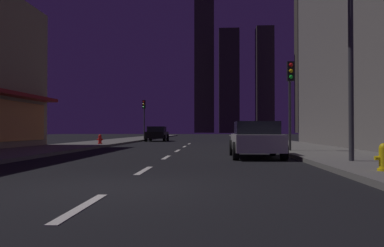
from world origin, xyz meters
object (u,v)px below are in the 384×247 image
at_px(car_parked_far, 157,134).
at_px(street_lamp_right, 324,5).
at_px(fire_hydrant_yellow_near, 384,158).
at_px(fire_hydrant_far_left, 100,139).
at_px(traffic_light_far_left, 144,111).
at_px(traffic_light_near_right, 290,86).
at_px(car_parked_near, 256,139).

relative_size(car_parked_far, street_lamp_right, 0.64).
bearing_deg(fire_hydrant_yellow_near, fire_hydrant_far_left, 123.84).
bearing_deg(fire_hydrant_far_left, street_lamp_right, -52.13).
bearing_deg(traffic_light_far_left, street_lamp_right, -69.98).
bearing_deg(traffic_light_far_left, traffic_light_near_right, -65.09).
height_order(fire_hydrant_far_left, street_lamp_right, street_lamp_right).
bearing_deg(fire_hydrant_yellow_near, car_parked_near, 109.45).
xyz_separation_m(traffic_light_near_right, traffic_light_far_left, (-11.00, 23.69, 0.00)).
bearing_deg(fire_hydrant_far_left, car_parked_far, 79.00).
height_order(car_parked_near, street_lamp_right, street_lamp_right).
relative_size(fire_hydrant_yellow_near, street_lamp_right, 0.10).
relative_size(fire_hydrant_yellow_near, traffic_light_far_left, 0.16).
bearing_deg(traffic_light_near_right, street_lamp_right, -91.12).
bearing_deg(traffic_light_near_right, car_parked_near, -124.61).
bearing_deg(car_parked_far, street_lamp_right, -71.17).
xyz_separation_m(fire_hydrant_far_left, street_lamp_right, (11.28, -14.51, 4.61)).
relative_size(car_parked_near, fire_hydrant_far_left, 6.48).
distance_m(car_parked_far, street_lamp_right, 28.16).
distance_m(fire_hydrant_far_left, traffic_light_far_left, 15.60).
height_order(car_parked_near, fire_hydrant_yellow_near, car_parked_near).
height_order(fire_hydrant_yellow_near, fire_hydrant_far_left, same).
xyz_separation_m(car_parked_far, fire_hydrant_far_left, (-2.30, -11.83, -0.29)).
bearing_deg(street_lamp_right, car_parked_far, 108.83).
bearing_deg(traffic_light_far_left, car_parked_far, -61.66).
relative_size(fire_hydrant_far_left, street_lamp_right, 0.10).
bearing_deg(car_parked_near, traffic_light_far_left, 108.99).
distance_m(car_parked_near, car_parked_far, 24.02).
relative_size(fire_hydrant_far_left, traffic_light_far_left, 0.16).
bearing_deg(car_parked_far, fire_hydrant_yellow_near, -72.11).
height_order(car_parked_near, car_parked_far, same).
relative_size(car_parked_far, fire_hydrant_far_left, 6.48).
distance_m(car_parked_near, street_lamp_right, 5.79).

